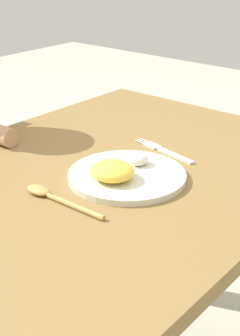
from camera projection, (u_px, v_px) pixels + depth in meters
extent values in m
cube|color=olive|center=(74.00, 192.00, 1.10)|extent=(1.31, 0.82, 0.04)
cube|color=olive|center=(124.00, 201.00, 1.84)|extent=(0.08, 0.08, 0.71)
cylinder|color=beige|center=(127.00, 176.00, 1.12)|extent=(0.26, 0.26, 0.01)
ellipsoid|color=yellow|center=(112.00, 171.00, 1.08)|extent=(0.09, 0.10, 0.04)
ellipsoid|color=red|center=(107.00, 175.00, 1.07)|extent=(0.04, 0.04, 0.03)
ellipsoid|color=white|center=(139.00, 159.00, 1.15)|extent=(0.05, 0.04, 0.03)
cube|color=silver|center=(175.00, 156.00, 1.23)|extent=(0.04, 0.12, 0.01)
cube|color=silver|center=(153.00, 146.00, 1.29)|extent=(0.03, 0.05, 0.01)
cylinder|color=silver|center=(145.00, 141.00, 1.32)|extent=(0.01, 0.04, 0.00)
cylinder|color=silver|center=(143.00, 141.00, 1.32)|extent=(0.01, 0.04, 0.00)
cylinder|color=silver|center=(140.00, 142.00, 1.31)|extent=(0.01, 0.04, 0.00)
cylinder|color=tan|center=(75.00, 206.00, 0.99)|extent=(0.01, 0.15, 0.01)
ellipsoid|color=tan|center=(39.00, 190.00, 1.05)|extent=(0.04, 0.06, 0.02)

